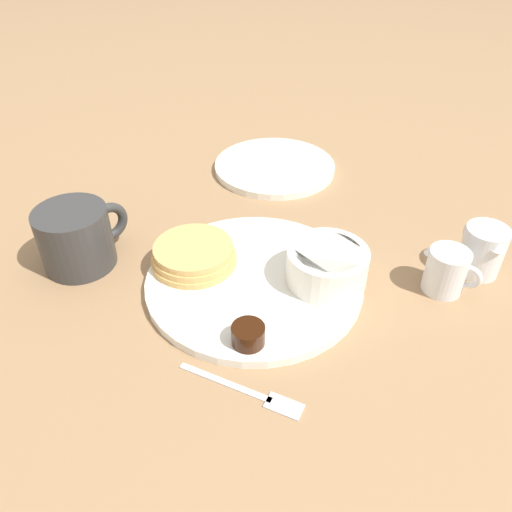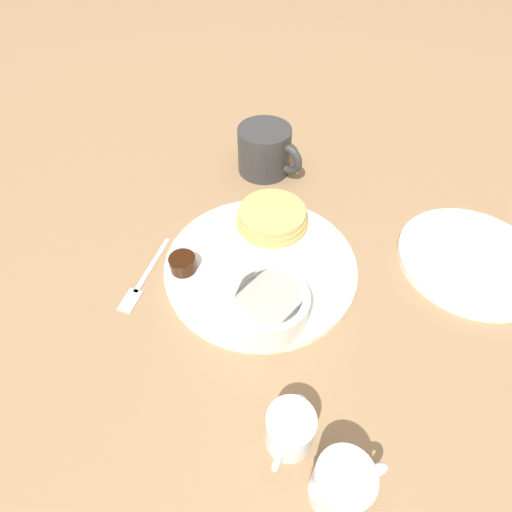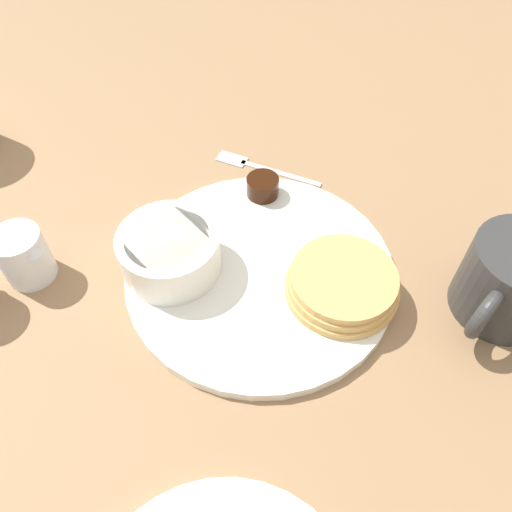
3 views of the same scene
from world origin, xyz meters
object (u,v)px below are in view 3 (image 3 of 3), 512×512
object	(u,v)px
plate	(260,272)
creamer_pitcher_near	(23,255)
fork	(256,166)
bowl	(170,251)
coffee_mug	(511,282)

from	to	relation	value
plate	creamer_pitcher_near	xyz separation A→B (m)	(0.08, 0.23, 0.02)
plate	fork	distance (m)	0.17
bowl	fork	distance (m)	0.19
bowl	coffee_mug	size ratio (longest dim) A/B	0.84
bowl	fork	bearing A→B (deg)	-45.88
coffee_mug	fork	bearing A→B (deg)	29.69
coffee_mug	bowl	bearing A→B (deg)	63.69
bowl	coffee_mug	distance (m)	0.33
fork	bowl	bearing A→B (deg)	134.12
plate	coffee_mug	xyz separation A→B (m)	(-0.11, -0.21, 0.04)
plate	coffee_mug	distance (m)	0.24
bowl	fork	world-z (taller)	bowl
fork	plate	bearing A→B (deg)	162.74
plate	fork	world-z (taller)	plate
plate	coffee_mug	world-z (taller)	coffee_mug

